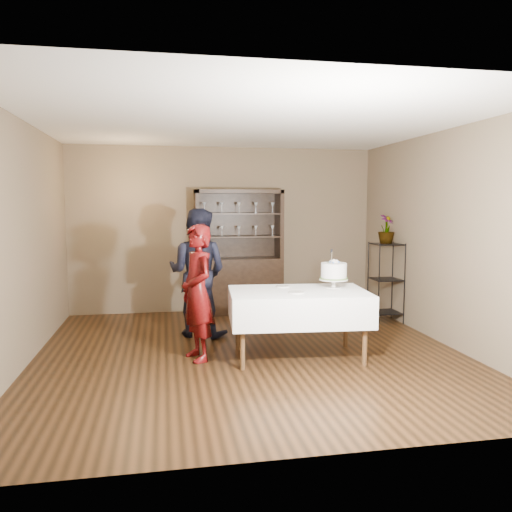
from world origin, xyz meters
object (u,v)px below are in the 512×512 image
Objects in this scene: plant_etagere at (386,279)px; cake at (334,272)px; china_hutch at (239,272)px; cake_table at (298,307)px; potted_plant at (386,229)px; woman at (197,293)px; man at (197,273)px.

plant_etagere is 2.58× the size of cake.
china_hutch is 2.33m from plant_etagere.
potted_plant is (1.73, 1.43, 0.80)m from cake_table.
china_hutch reaches higher than woman.
plant_etagere is 2.85m from man.
potted_plant is at bearing 39.56° from cake_table.
potted_plant is at bearing -27.81° from china_hutch.
woman is at bearing 173.15° from cake_table.
man is 3.68× the size of cake.
plant_etagere is (2.08, -1.05, -0.01)m from china_hutch.
cake is 1.87m from potted_plant.
man reaches higher than potted_plant.
cake is (0.78, -2.39, 0.31)m from china_hutch.
china_hutch is at bearing 108.12° from cake.
potted_plant is at bearing 95.77° from woman.
china_hutch reaches higher than cake_table.
china_hutch reaches higher than plant_etagere.
cake_table is 0.96× the size of man.
plant_etagere is 0.77× the size of woman.
cake_table is 3.52× the size of cake.
potted_plant is at bearing 46.02° from cake.
china_hutch is 4.63× the size of potted_plant.
potted_plant reaches higher than woman.
cake is at bearing -71.88° from china_hutch.
man is at bearing 144.68° from cake.
potted_plant reaches higher than cake.
cake_table is 1.17m from woman.
potted_plant is (2.05, -1.08, 0.74)m from china_hutch.
woman is at bearing -155.82° from potted_plant.
plant_etagere is 0.70× the size of man.
woman is (-2.91, -1.32, 0.12)m from plant_etagere.
cake_table is 1.06× the size of woman.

